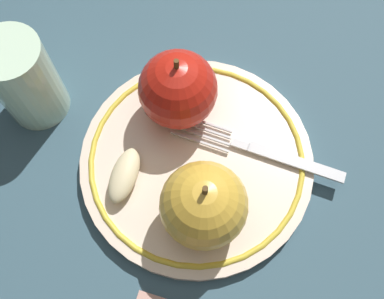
# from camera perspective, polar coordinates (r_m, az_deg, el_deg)

# --- Properties ---
(ground_plane) EXTENTS (2.00, 2.00, 0.00)m
(ground_plane) POSITION_cam_1_polar(r_m,az_deg,el_deg) (0.47, 0.86, -0.46)
(ground_plane) COLOR #355361
(plate) EXTENTS (0.25, 0.25, 0.02)m
(plate) POSITION_cam_1_polar(r_m,az_deg,el_deg) (0.46, -0.00, -1.37)
(plate) COLOR beige
(plate) RESTS_ON ground_plane
(apple_red_whole) EXTENTS (0.08, 0.08, 0.09)m
(apple_red_whole) POSITION_cam_1_polar(r_m,az_deg,el_deg) (0.44, -1.89, 7.99)
(apple_red_whole) COLOR red
(apple_red_whole) RESTS_ON plate
(apple_second_whole) EXTENTS (0.08, 0.08, 0.09)m
(apple_second_whole) POSITION_cam_1_polar(r_m,az_deg,el_deg) (0.39, 1.57, -7.43)
(apple_second_whole) COLOR gold
(apple_second_whole) RESTS_ON plate
(apple_slice_front) EXTENTS (0.06, 0.03, 0.02)m
(apple_slice_front) POSITION_cam_1_polar(r_m,az_deg,el_deg) (0.44, -9.01, -3.39)
(apple_slice_front) COLOR beige
(apple_slice_front) RESTS_ON plate
(fork) EXTENTS (0.05, 0.19, 0.00)m
(fork) POSITION_cam_1_polar(r_m,az_deg,el_deg) (0.46, 9.29, -0.34)
(fork) COLOR silver
(fork) RESTS_ON plate
(drinking_glass) EXTENTS (0.07, 0.07, 0.10)m
(drinking_glass) POSITION_cam_1_polar(r_m,az_deg,el_deg) (0.48, -21.40, 8.59)
(drinking_glass) COLOR silver
(drinking_glass) RESTS_ON ground_plane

